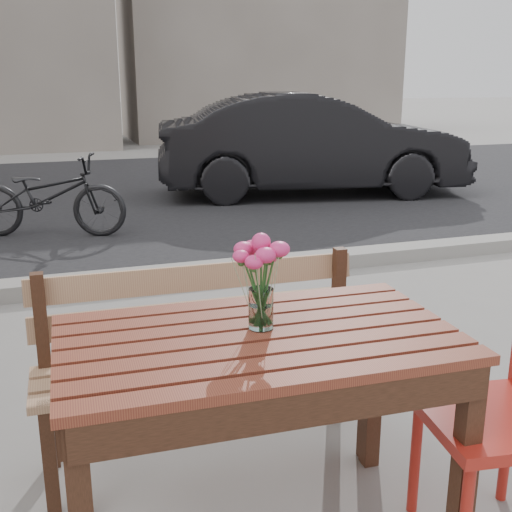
{
  "coord_description": "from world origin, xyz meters",
  "views": [
    {
      "loc": [
        -0.75,
        -1.79,
        1.58
      ],
      "look_at": [
        -0.12,
        0.1,
        1.01
      ],
      "focal_mm": 45.0,
      "sensor_mm": 36.0,
      "label": 1
    }
  ],
  "objects_px": {
    "main_vase": "(261,270)",
    "parked_car": "(311,144)",
    "main_table": "(259,371)",
    "bicycle": "(47,196)"
  },
  "relations": [
    {
      "from": "parked_car",
      "to": "bicycle",
      "type": "bearing_deg",
      "value": 121.91
    },
    {
      "from": "bicycle",
      "to": "main_table",
      "type": "bearing_deg",
      "value": -155.09
    },
    {
      "from": "main_table",
      "to": "main_vase",
      "type": "height_order",
      "value": "main_vase"
    },
    {
      "from": "parked_car",
      "to": "bicycle",
      "type": "relative_size",
      "value": 2.62
    },
    {
      "from": "main_vase",
      "to": "parked_car",
      "type": "height_order",
      "value": "parked_car"
    },
    {
      "from": "main_table",
      "to": "main_vase",
      "type": "relative_size",
      "value": 4.07
    },
    {
      "from": "bicycle",
      "to": "main_vase",
      "type": "bearing_deg",
      "value": -154.77
    },
    {
      "from": "main_table",
      "to": "parked_car",
      "type": "bearing_deg",
      "value": 67.19
    },
    {
      "from": "bicycle",
      "to": "parked_car",
      "type": "bearing_deg",
      "value": -50.08
    },
    {
      "from": "main_vase",
      "to": "parked_car",
      "type": "distance_m",
      "value": 6.87
    }
  ]
}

